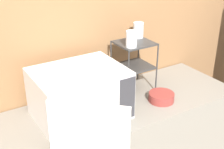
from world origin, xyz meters
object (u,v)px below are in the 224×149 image
(dish_rack, at_px, (134,56))
(bowl, at_px, (161,97))
(glass_back_right, at_px, (138,30))
(glass_front_left, at_px, (131,39))
(microwave, at_px, (80,95))

(dish_rack, relative_size, bowl, 2.08)
(dish_rack, bearing_deg, glass_back_right, 40.77)
(glass_front_left, bearing_deg, microwave, -170.45)
(dish_rack, relative_size, glass_back_right, 3.31)
(microwave, distance_m, bowl, 0.57)
(dish_rack, xyz_separation_m, glass_front_left, (-0.07, -0.07, 0.15))
(glass_front_left, bearing_deg, bowl, -52.89)
(dish_rack, distance_m, glass_back_right, 0.19)
(dish_rack, height_order, bowl, dish_rack)
(glass_back_right, distance_m, bowl, 0.50)
(microwave, height_order, dish_rack, dish_rack)
(glass_front_left, height_order, bowl, glass_front_left)
(glass_back_right, bearing_deg, bowl, -93.55)
(microwave, bearing_deg, dish_rack, 15.51)
(glass_back_right, bearing_deg, dish_rack, -139.23)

